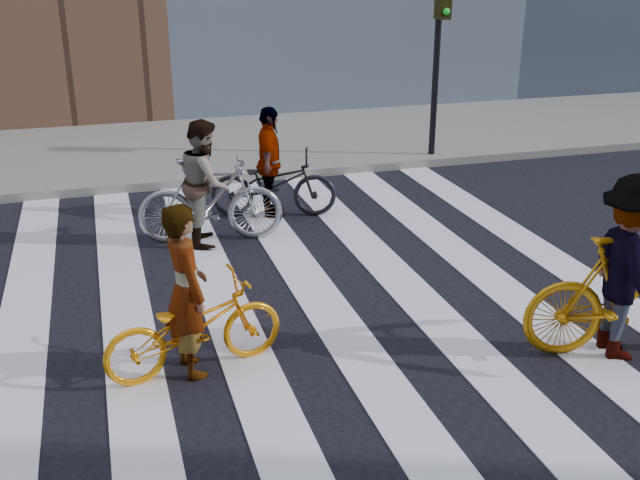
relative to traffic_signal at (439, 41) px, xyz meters
name	(u,v)px	position (x,y,z in m)	size (l,w,h in m)	color
ground	(277,309)	(-4.40, -5.32, -2.28)	(100.00, 100.00, 0.00)	black
sidewalk_far	(189,148)	(-4.40, 2.18, -2.20)	(100.00, 5.00, 0.15)	gray
zebra_crosswalk	(277,309)	(-4.40, -5.32, -2.27)	(8.25, 10.00, 0.01)	white
traffic_signal	(439,41)	(0.00, 0.00, 0.00)	(0.22, 0.42, 3.33)	black
bike_yellow_left	(194,327)	(-5.46, -6.38, -1.82)	(0.61, 1.76, 0.93)	#FF990E
bike_silver_mid	(210,200)	(-4.76, -2.96, -1.68)	(0.57, 2.00, 1.20)	#9A9DA4
bike_yellow_right	(629,296)	(-1.29, -7.28, -1.65)	(0.59, 2.10, 1.26)	orange
bike_dark_rear	(273,184)	(-3.67, -2.14, -1.78)	(0.67, 1.92, 1.01)	black
rider_left	(186,290)	(-5.51, -6.38, -1.42)	(0.62, 0.41, 1.71)	slate
rider_mid	(205,182)	(-4.81, -2.96, -1.41)	(0.84, 0.66, 1.73)	slate
rider_right	(629,268)	(-1.34, -7.28, -1.35)	(1.21, 0.69, 1.87)	slate
rider_rear	(269,163)	(-3.72, -2.14, -1.43)	(0.99, 0.41, 1.69)	slate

